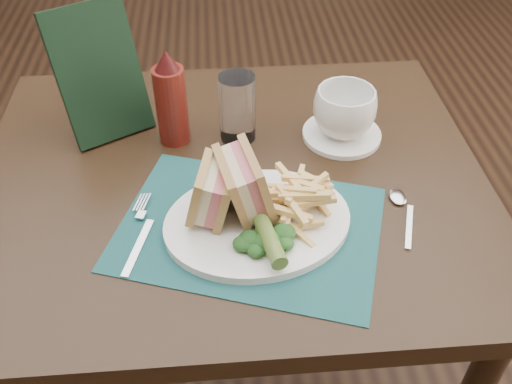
% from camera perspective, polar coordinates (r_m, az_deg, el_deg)
% --- Properties ---
extents(floor, '(7.00, 7.00, 0.00)m').
position_cam_1_polar(floor, '(1.89, -2.56, -5.93)').
color(floor, black).
rests_on(floor, ground).
extents(table_main, '(0.90, 0.75, 0.75)m').
position_cam_1_polar(table_main, '(1.29, -2.02, -11.14)').
color(table_main, black).
rests_on(table_main, ground).
extents(placemat, '(0.48, 0.41, 0.00)m').
position_cam_1_polar(placemat, '(0.91, -0.66, -3.60)').
color(placemat, '#17494A').
rests_on(placemat, table_main).
extents(plate, '(0.34, 0.29, 0.01)m').
position_cam_1_polar(plate, '(0.91, 0.15, -3.02)').
color(plate, white).
rests_on(plate, placemat).
extents(sandwich_half_a, '(0.09, 0.11, 0.10)m').
position_cam_1_polar(sandwich_half_a, '(0.89, -5.68, 0.20)').
color(sandwich_half_a, tan).
rests_on(sandwich_half_a, plate).
extents(sandwich_half_b, '(0.10, 0.12, 0.11)m').
position_cam_1_polar(sandwich_half_b, '(0.88, -2.44, 0.66)').
color(sandwich_half_b, tan).
rests_on(sandwich_half_b, plate).
extents(kale_garnish, '(0.11, 0.08, 0.03)m').
position_cam_1_polar(kale_garnish, '(0.85, 0.57, -4.86)').
color(kale_garnish, '#163D16').
rests_on(kale_garnish, plate).
extents(pickle_spear, '(0.05, 0.12, 0.03)m').
position_cam_1_polar(pickle_spear, '(0.85, 1.18, -4.37)').
color(pickle_spear, '#4C6A28').
rests_on(pickle_spear, plate).
extents(fries_pile, '(0.18, 0.20, 0.06)m').
position_cam_1_polar(fries_pile, '(0.90, 4.50, -0.28)').
color(fries_pile, '#E8C374').
rests_on(fries_pile, plate).
extents(fork, '(0.08, 0.17, 0.01)m').
position_cam_1_polar(fork, '(0.91, -11.60, -3.90)').
color(fork, silver).
rests_on(fork, placemat).
extents(spoon, '(0.08, 0.15, 0.01)m').
position_cam_1_polar(spoon, '(0.96, 14.69, -2.19)').
color(spoon, silver).
rests_on(spoon, table_main).
extents(saucer, '(0.18, 0.18, 0.01)m').
position_cam_1_polar(saucer, '(1.11, 8.56, 5.71)').
color(saucer, white).
rests_on(saucer, table_main).
extents(coffee_cup, '(0.15, 0.15, 0.09)m').
position_cam_1_polar(coffee_cup, '(1.08, 8.83, 7.90)').
color(coffee_cup, white).
rests_on(coffee_cup, saucer).
extents(drinking_glass, '(0.08, 0.08, 0.13)m').
position_cam_1_polar(drinking_glass, '(1.06, -1.89, 8.41)').
color(drinking_glass, white).
rests_on(drinking_glass, table_main).
extents(ketchup_bottle, '(0.07, 0.07, 0.19)m').
position_cam_1_polar(ketchup_bottle, '(1.05, -8.55, 9.34)').
color(ketchup_bottle, '#56150E').
rests_on(ketchup_bottle, table_main).
extents(check_presenter, '(0.18, 0.16, 0.24)m').
position_cam_1_polar(check_presenter, '(1.09, -15.40, 11.36)').
color(check_presenter, black).
rests_on(check_presenter, table_main).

